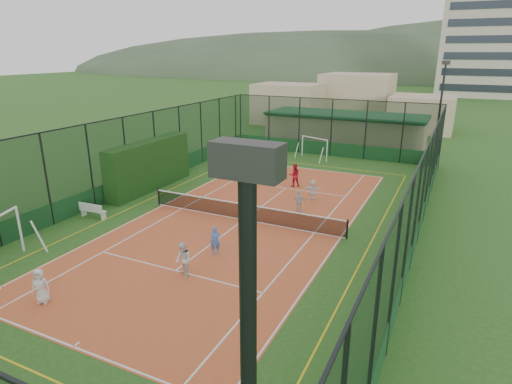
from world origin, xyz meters
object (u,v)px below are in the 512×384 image
Objects in this scene: child_near_left at (41,286)px; child_near_mid at (215,241)px; child_near_right at (183,260)px; child_far_back at (313,190)px; white_bench at (93,210)px; coach at (294,175)px; apartment_tower at (486,18)px; child_far_right at (299,202)px; floodlight_ne at (439,116)px; child_far_left at (261,171)px; clubhouse at (345,129)px; futsal_goal_far at (314,148)px.

child_near_left reaches higher than child_near_mid.
child_far_back is (1.79, 11.48, -0.10)m from child_near_right.
coach is (8.13, 10.34, 0.36)m from white_bench.
apartment_tower is 94.82m from child_near_left.
child_far_back is 0.81× the size of coach.
child_far_right is (5.40, 12.98, -0.03)m from child_near_left.
child_near_left is at bearing -154.02° from child_near_mid.
child_near_right is (-8.00, -23.23, -3.36)m from floodlight_ne.
floodlight_ne reaches higher than child_far_right.
apartment_tower is 81.40m from child_far_right.
child_far_back is (0.02, 2.39, -0.00)m from child_far_right.
child_near_mid is 0.89× the size of child_far_left.
futsal_goal_far is (-0.92, -6.76, -0.66)m from clubhouse.
clubhouse is 10.10× the size of child_far_left.
futsal_goal_far reaches higher than white_bench.
floodlight_ne reaches higher than clubhouse.
child_far_back is at bearing -82.06° from clubhouse.
child_near_right is at bearing -97.33° from apartment_tower.
apartment_tower reaches higher than futsal_goal_far.
futsal_goal_far is 25.85m from child_near_left.
white_bench is at bearing 19.51° from coach.
child_far_left is 0.94× the size of coach.
floodlight_ne is at bearing -125.00° from child_far_back.
child_far_back is (5.42, 15.37, -0.04)m from child_near_left.
floodlight_ne is 13.74m from child_far_back.
child_near_mid is at bearing 59.76° from coach.
coach is at bearing -53.95° from child_far_back.
white_bench is at bearing 31.47° from child_far_back.
apartment_tower reaches higher than child_far_right.
child_near_mid is 11.71m from child_far_left.
coach is at bearing -72.13° from child_far_right.
apartment_tower is 77.18m from coach.
white_bench is 1.07× the size of child_far_left.
clubhouse reaches higher than child_near_left.
clubhouse is at bearing 123.23° from child_near_right.
white_bench is 11.69m from child_far_right.
child_near_right is 1.16× the size of child_far_back.
child_near_left reaches higher than child_far_back.
child_near_right is at bearing 21.37° from child_near_left.
child_near_mid is at bearing -97.44° from apartment_tower.
coach is at bearing -88.74° from clubhouse.
child_far_right is at bearing 26.56° from white_bench.
child_near_left is at bearing -95.31° from clubhouse.
clubhouse is at bearing -89.21° from child_far_right.
child_far_left is 5.12m from child_far_back.
child_far_back is at bearing 46.78° from child_near_mid.
child_near_right is 13.98m from child_far_left.
white_bench is at bearing -107.14° from clubhouse.
child_far_back is 3.02m from coach.
futsal_goal_far reaches higher than child_far_left.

